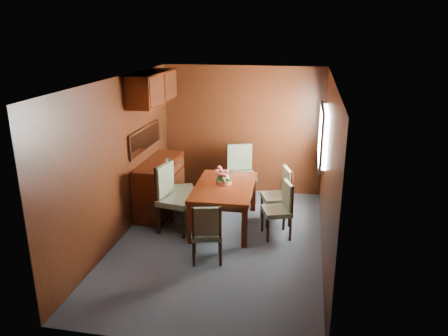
% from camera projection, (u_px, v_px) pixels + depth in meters
% --- Properties ---
extents(ground, '(4.50, 4.50, 0.00)m').
position_uv_depth(ground, '(219.00, 242.00, 6.52)').
color(ground, '#303841').
rests_on(ground, ground).
extents(room_shell, '(3.06, 4.52, 2.41)m').
position_uv_depth(room_shell, '(216.00, 131.00, 6.34)').
color(room_shell, black).
rests_on(room_shell, ground).
extents(sideboard, '(0.48, 1.40, 0.90)m').
position_uv_depth(sideboard, '(160.00, 186.00, 7.54)').
color(sideboard, '#361206').
rests_on(sideboard, ground).
extents(dining_table, '(0.97, 1.50, 0.69)m').
position_uv_depth(dining_table, '(225.00, 191.00, 6.90)').
color(dining_table, '#361206').
rests_on(dining_table, ground).
extents(chair_left_near, '(0.58, 0.60, 1.09)m').
position_uv_depth(chair_left_near, '(172.00, 194.00, 6.76)').
color(chair_left_near, black).
rests_on(chair_left_near, ground).
extents(chair_left_far, '(0.59, 0.60, 0.99)m').
position_uv_depth(chair_left_far, '(175.00, 186.00, 7.23)').
color(chair_left_far, black).
rests_on(chair_left_far, ground).
extents(chair_right_near, '(0.51, 0.52, 0.88)m').
position_uv_depth(chair_right_near, '(281.00, 206.00, 6.59)').
color(chair_right_near, black).
rests_on(chair_right_near, ground).
extents(chair_right_far, '(0.55, 0.56, 0.94)m').
position_uv_depth(chair_right_far, '(280.00, 192.00, 7.05)').
color(chair_right_far, black).
rests_on(chair_right_far, ground).
extents(chair_head, '(0.49, 0.48, 0.87)m').
position_uv_depth(chair_head, '(207.00, 230.00, 5.83)').
color(chair_head, black).
rests_on(chair_head, ground).
extents(chair_foot, '(0.63, 0.62, 1.05)m').
position_uv_depth(chair_foot, '(241.00, 169.00, 7.97)').
color(chair_foot, black).
rests_on(chair_foot, ground).
extents(flower_centerpiece, '(0.27, 0.27, 0.27)m').
position_uv_depth(flower_centerpiece, '(224.00, 176.00, 6.89)').
color(flower_centerpiece, '#CC593E').
rests_on(flower_centerpiece, dining_table).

